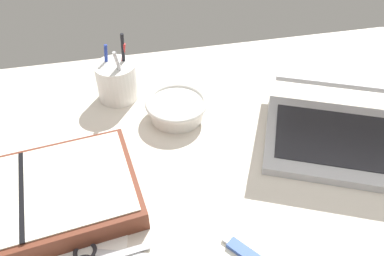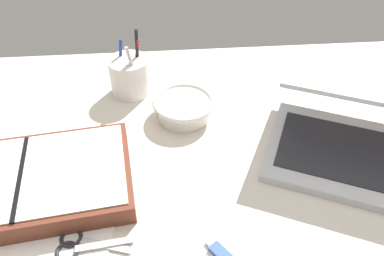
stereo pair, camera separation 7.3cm
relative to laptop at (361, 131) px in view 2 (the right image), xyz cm
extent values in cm
cube|color=beige|center=(-31.46, -5.51, -6.38)|extent=(140.00, 100.00, 2.00)
cube|color=#B7B7BC|center=(-1.32, -2.89, -4.48)|extent=(41.17, 36.15, 1.80)
cube|color=#232328|center=(-1.32, -2.89, -3.46)|extent=(34.63, 28.31, 0.24)
cube|color=#B7B7BC|center=(2.48, 5.40, 8.10)|extent=(40.96, 35.67, 6.59)
cube|color=silver|center=(2.28, 4.98, 7.98)|extent=(37.44, 32.30, 5.54)
cylinder|color=silver|center=(-34.88, 14.35, -3.37)|extent=(12.10, 12.10, 4.03)
torus|color=silver|center=(-34.88, 14.35, -1.35)|extent=(14.24, 14.24, 1.14)
cylinder|color=white|center=(-47.36, 25.07, -0.81)|extent=(9.66, 9.66, 9.15)
cylinder|color=black|center=(-45.11, 26.49, 3.30)|extent=(1.62, 2.09, 15.40)
cylinder|color=#233899|center=(-49.35, 26.82, 1.73)|extent=(2.14, 2.32, 12.23)
cylinder|color=#B21E1E|center=(-45.47, 26.94, 2.08)|extent=(2.66, 2.67, 12.89)
cylinder|color=#B7B7BC|center=(-46.04, 22.76, 2.20)|extent=(2.74, 1.92, 13.16)
cube|color=brown|center=(-65.81, -5.40, -3.28)|extent=(41.69, 27.21, 4.21)
cube|color=silver|center=(-56.38, -4.23, -1.02)|extent=(20.63, 22.59, 0.30)
cube|color=black|center=(-65.81, -5.40, -0.87)|extent=(3.32, 20.43, 0.30)
cube|color=#B7B7BC|center=(-50.15, -18.32, -4.78)|extent=(9.64, 2.23, 0.30)
cube|color=#B7B7BC|center=(-50.15, -18.32, -5.08)|extent=(9.47, 4.06, 0.30)
torus|color=#232328|center=(-56.18, -18.98, -5.08)|extent=(3.90, 3.90, 0.70)
torus|color=#232328|center=(-55.92, -16.47, -5.08)|extent=(3.90, 3.90, 0.70)
cube|color=silver|center=(-32.85, -19.46, -4.88)|extent=(1.68, 1.68, 0.60)
camera|label=1|loc=(-45.82, -51.53, 50.42)|focal=35.00mm
camera|label=2|loc=(-38.57, -52.63, 50.42)|focal=35.00mm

